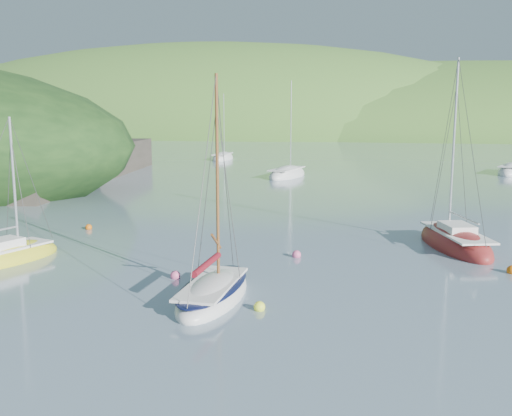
% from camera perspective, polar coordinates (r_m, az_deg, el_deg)
% --- Properties ---
extents(ground, '(700.00, 700.00, 0.00)m').
position_cam_1_polar(ground, '(20.14, -1.65, -10.77)').
color(ground, slate).
rests_on(ground, ground).
extents(shoreline_hills, '(690.00, 135.00, 56.00)m').
position_cam_1_polar(shoreline_hills, '(191.29, 9.86, 7.38)').
color(shoreline_hills, '#3D772D').
rests_on(shoreline_hills, ground).
extents(daysailer_white, '(2.24, 5.90, 9.02)m').
position_cam_1_polar(daysailer_white, '(21.91, -4.31, -8.50)').
color(daysailer_white, silver).
rests_on(daysailer_white, ground).
extents(sloop_red, '(4.58, 7.57, 10.59)m').
position_cam_1_polar(sloop_red, '(31.59, 19.26, -3.37)').
color(sloop_red, maroon).
rests_on(sloop_red, ground).
extents(sailboat_yellow, '(3.73, 6.00, 7.44)m').
position_cam_1_polar(sailboat_yellow, '(29.58, -23.66, -4.57)').
color(sailboat_yellow, yellow).
rests_on(sailboat_yellow, ground).
extents(distant_sloop_a, '(4.14, 8.22, 11.20)m').
position_cam_1_polar(distant_sloop_a, '(62.15, 3.14, 3.30)').
color(distant_sloop_a, silver).
rests_on(distant_sloop_a, ground).
extents(distant_sloop_c, '(3.03, 7.47, 10.45)m').
position_cam_1_polar(distant_sloop_c, '(84.81, -3.34, 4.98)').
color(distant_sloop_c, silver).
rests_on(distant_sloop_c, ground).
extents(mooring_buoys, '(23.49, 11.66, 0.47)m').
position_cam_1_polar(mooring_buoys, '(26.21, 2.45, -5.64)').
color(mooring_buoys, '#ECFF33').
rests_on(mooring_buoys, ground).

